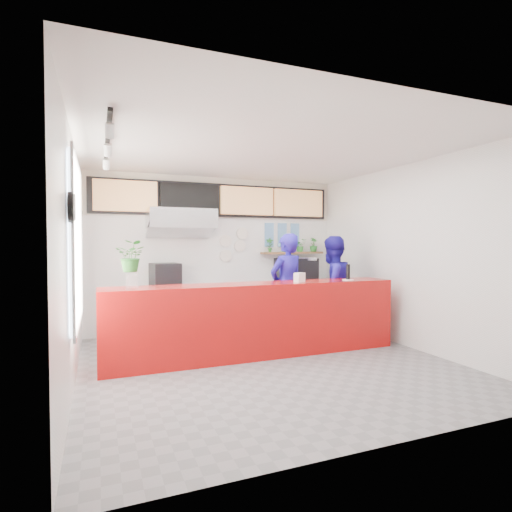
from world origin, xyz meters
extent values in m
plane|color=slate|center=(0.00, 0.00, 0.00)|extent=(5.00, 5.00, 0.00)
plane|color=silver|center=(0.00, 0.00, 3.00)|extent=(5.00, 5.00, 0.00)
plane|color=white|center=(0.00, 2.50, 1.50)|extent=(5.00, 0.00, 5.00)
plane|color=white|center=(-2.50, 0.00, 1.50)|extent=(0.00, 5.00, 5.00)
plane|color=white|center=(2.50, 0.00, 1.50)|extent=(0.00, 5.00, 5.00)
cube|color=#A90D0C|center=(0.00, 0.40, 0.55)|extent=(4.50, 0.60, 1.10)
cube|color=beige|center=(0.00, 2.49, 2.60)|extent=(5.00, 0.02, 0.80)
cube|color=#B2B5BA|center=(-0.80, 2.20, 0.45)|extent=(1.80, 0.60, 0.90)
cube|color=black|center=(-1.09, 2.20, 1.12)|extent=(0.54, 0.54, 0.44)
cube|color=#B2B5BA|center=(-0.80, 2.15, 2.15)|extent=(1.20, 0.70, 0.35)
cube|color=#B2B5BA|center=(-0.80, 2.15, 1.95)|extent=(1.20, 0.69, 0.31)
cube|color=#B2B5BA|center=(1.50, 2.20, 0.45)|extent=(1.80, 0.60, 0.90)
cube|color=black|center=(1.59, 2.20, 1.15)|extent=(0.78, 0.56, 0.49)
cube|color=#BBBDC3|center=(1.59, 2.20, 1.38)|extent=(0.79, 0.61, 0.07)
cube|color=brown|center=(1.60, 2.40, 1.50)|extent=(1.40, 0.18, 0.04)
cube|color=tan|center=(-1.75, 2.38, 2.55)|extent=(1.10, 0.10, 0.55)
cube|color=black|center=(-0.59, 2.38, 2.55)|extent=(1.10, 0.10, 0.55)
cube|color=tan|center=(0.57, 2.38, 2.55)|extent=(1.10, 0.10, 0.55)
cube|color=tan|center=(1.73, 2.38, 2.55)|extent=(1.10, 0.10, 0.55)
cube|color=black|center=(0.00, 2.46, 2.55)|extent=(4.80, 0.04, 0.65)
cube|color=silver|center=(-2.47, 0.30, 1.70)|extent=(0.04, 2.20, 1.90)
cube|color=#B2B5BA|center=(-2.45, 0.30, 1.70)|extent=(0.03, 2.30, 2.00)
cylinder|color=black|center=(-2.46, -0.90, 2.05)|extent=(0.05, 0.30, 0.30)
cylinder|color=white|center=(-2.43, -0.90, 2.05)|extent=(0.02, 0.26, 0.26)
cube|color=black|center=(-2.10, 0.00, 2.94)|extent=(0.05, 2.40, 0.04)
cylinder|color=silver|center=(0.15, 2.47, 1.75)|extent=(0.24, 0.03, 0.24)
cylinder|color=silver|center=(0.45, 2.47, 1.65)|extent=(0.24, 0.03, 0.24)
cylinder|color=silver|center=(0.15, 2.47, 1.45)|extent=(0.24, 0.03, 0.24)
cylinder|color=silver|center=(0.50, 2.47, 1.90)|extent=(0.24, 0.03, 0.24)
cube|color=#598CBF|center=(1.10, 2.48, 2.00)|extent=(0.20, 0.02, 0.25)
cube|color=#598CBF|center=(1.40, 2.48, 2.00)|extent=(0.20, 0.02, 0.25)
cube|color=#598CBF|center=(1.70, 2.48, 2.00)|extent=(0.20, 0.02, 0.25)
cube|color=#598CBF|center=(1.10, 2.48, 1.75)|extent=(0.20, 0.02, 0.25)
cube|color=#598CBF|center=(1.40, 2.48, 1.75)|extent=(0.20, 0.02, 0.25)
cube|color=#598CBF|center=(1.70, 2.48, 1.75)|extent=(0.20, 0.02, 0.25)
imported|color=#1E1593|center=(0.79, 1.00, 0.93)|extent=(0.78, 0.62, 1.87)
imported|color=#1E1593|center=(1.67, 0.96, 0.92)|extent=(1.01, 0.86, 1.83)
imported|color=#256B25|center=(1.08, 2.40, 1.67)|extent=(0.18, 0.16, 0.29)
imported|color=#256B25|center=(1.43, 2.40, 1.68)|extent=(0.22, 0.19, 0.33)
imported|color=#256B25|center=(1.79, 2.40, 1.66)|extent=(0.28, 0.26, 0.27)
imported|color=#256B25|center=(2.11, 2.40, 1.67)|extent=(0.19, 0.17, 0.30)
cylinder|color=white|center=(-1.81, 0.36, 1.20)|extent=(0.21, 0.21, 0.19)
imported|color=#256B25|center=(-1.81, 0.36, 1.53)|extent=(0.48, 0.45, 0.42)
cube|color=white|center=(0.67, 0.31, 1.17)|extent=(0.19, 0.16, 0.15)
cylinder|color=white|center=(1.55, 0.30, 1.11)|extent=(0.23, 0.23, 0.01)
cylinder|color=black|center=(1.55, 0.30, 1.24)|extent=(0.07, 0.07, 0.24)
camera|label=1|loc=(-2.22, -5.15, 1.70)|focal=28.00mm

